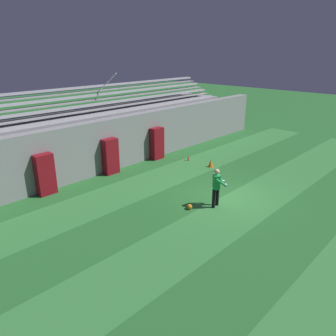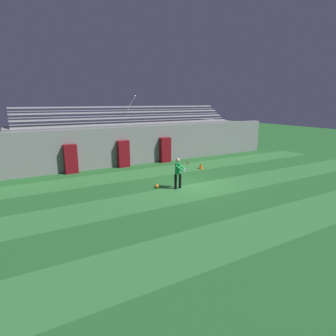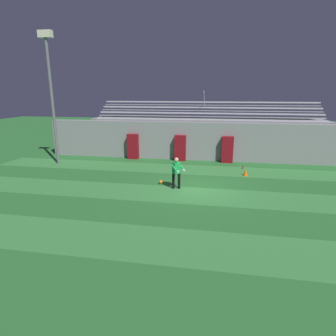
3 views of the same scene
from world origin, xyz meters
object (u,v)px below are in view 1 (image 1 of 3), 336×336
soccer_ball (189,207)px  traffic_cone (211,163)px  padding_pillar_gate_right (157,143)px  water_bottle (188,159)px  padding_pillar_far_left (45,174)px  goalkeeper (217,185)px  padding_pillar_gate_left (110,156)px

soccer_ball → traffic_cone: (4.76, 2.46, 0.10)m
padding_pillar_gate_right → water_bottle: size_ratio=7.87×
padding_pillar_far_left → traffic_cone: (8.06, -3.23, -0.73)m
goalkeeper → padding_pillar_gate_left: bearing=95.8°
padding_pillar_gate_right → goalkeeper: bearing=-113.7°
padding_pillar_far_left → traffic_cone: padding_pillar_far_left is taller
traffic_cone → water_bottle: 1.64m
goalkeeper → water_bottle: goalkeeper is taller
padding_pillar_gate_right → soccer_ball: size_ratio=8.59×
traffic_cone → padding_pillar_far_left: bearing=158.2°
water_bottle → padding_pillar_gate_left: bearing=160.2°
padding_pillar_gate_left → goalkeeper: size_ratio=1.13×
padding_pillar_gate_left → padding_pillar_gate_right: (3.41, 0.00, 0.00)m
water_bottle → padding_pillar_gate_right: bearing=122.6°
soccer_ball → water_bottle: size_ratio=0.92×
padding_pillar_gate_left → padding_pillar_far_left: size_ratio=1.00×
padding_pillar_gate_left → traffic_cone: size_ratio=4.50×
goalkeeper → traffic_cone: (3.80, 3.08, -0.74)m
padding_pillar_gate_left → padding_pillar_gate_right: bearing=0.0°
padding_pillar_far_left → water_bottle: (8.05, -1.59, -0.82)m
goalkeeper → water_bottle: 6.10m
padding_pillar_gate_right → water_bottle: padding_pillar_gate_right is taller
goalkeeper → soccer_ball: bearing=147.1°
goalkeeper → soccer_ball: (-0.96, 0.62, -0.84)m
padding_pillar_gate_left → water_bottle: bearing=-19.8°
traffic_cone → soccer_ball: bearing=-152.7°
padding_pillar_gate_left → padding_pillar_gate_right: same height
padding_pillar_gate_left → padding_pillar_gate_right: 3.41m
padding_pillar_far_left → goalkeeper: 7.62m
padding_pillar_far_left → soccer_ball: padding_pillar_far_left is taller
padding_pillar_gate_right → goalkeeper: size_ratio=1.13×
padding_pillar_far_left → traffic_cone: size_ratio=4.50×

